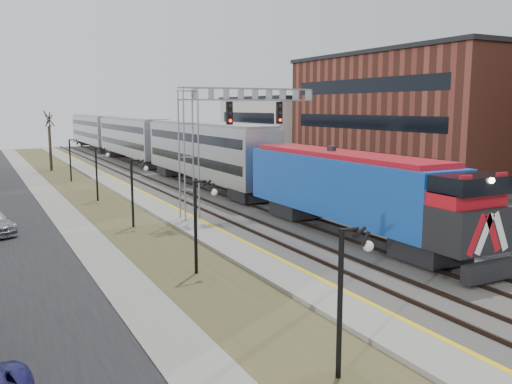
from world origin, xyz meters
TOP-DOWN VIEW (x-y plane):
  - sidewalk at (-7.00, 35.00)m, footprint 2.00×120.00m
  - grass_median at (-4.00, 35.00)m, footprint 4.00×120.00m
  - platform at (-1.00, 35.00)m, footprint 2.00×120.00m
  - ballast_bed at (4.00, 35.00)m, footprint 8.00×120.00m
  - parking_lot at (16.00, 35.00)m, footprint 16.00×120.00m
  - platform_edge at (-0.12, 35.00)m, footprint 0.24×120.00m
  - track_near at (2.00, 35.00)m, footprint 1.58×120.00m
  - track_far at (5.50, 35.00)m, footprint 1.58×120.00m
  - train at (5.50, 55.51)m, footprint 3.00×85.85m
  - signal_gantry at (1.22, 27.99)m, footprint 9.00×1.07m
  - lampposts at (-4.00, 18.29)m, footprint 0.14×62.14m
  - fence at (8.20, 35.00)m, footprint 0.04×120.00m
  - buildings_east at (30.00, 31.18)m, footprint 16.00×76.00m
  - car_lot_c at (11.58, 18.41)m, footprint 5.16×2.67m
  - car_lot_d at (12.30, 25.11)m, footprint 5.31×3.46m
  - car_lot_e at (11.77, 33.54)m, footprint 5.02×3.45m
  - car_lot_f at (13.14, 40.06)m, footprint 4.50×2.43m
  - car_lot_g at (12.67, 43.42)m, footprint 5.01×2.46m

SIDE VIEW (x-z plane):
  - parking_lot at x=16.00m, z-range 0.00..0.04m
  - grass_median at x=-4.00m, z-range 0.00..0.06m
  - sidewalk at x=-7.00m, z-range 0.00..0.08m
  - ballast_bed at x=4.00m, z-range 0.00..0.20m
  - platform at x=-1.00m, z-range 0.00..0.24m
  - platform_edge at x=-0.12m, z-range 0.24..0.25m
  - track_near at x=2.00m, z-range 0.20..0.35m
  - track_far at x=5.50m, z-range 0.20..0.35m
  - car_lot_c at x=11.58m, z-range 0.00..1.39m
  - car_lot_f at x=13.14m, z-range 0.00..1.41m
  - car_lot_d at x=12.30m, z-range 0.00..1.43m
  - car_lot_g at x=12.67m, z-range 0.00..1.58m
  - car_lot_e at x=11.77m, z-range 0.00..1.59m
  - fence at x=8.20m, z-range 0.00..1.60m
  - lampposts at x=-4.00m, z-range 0.00..4.00m
  - train at x=5.50m, z-range 0.26..5.58m
  - signal_gantry at x=1.22m, z-range 1.51..9.66m
  - buildings_east at x=30.00m, z-range -1.19..13.81m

